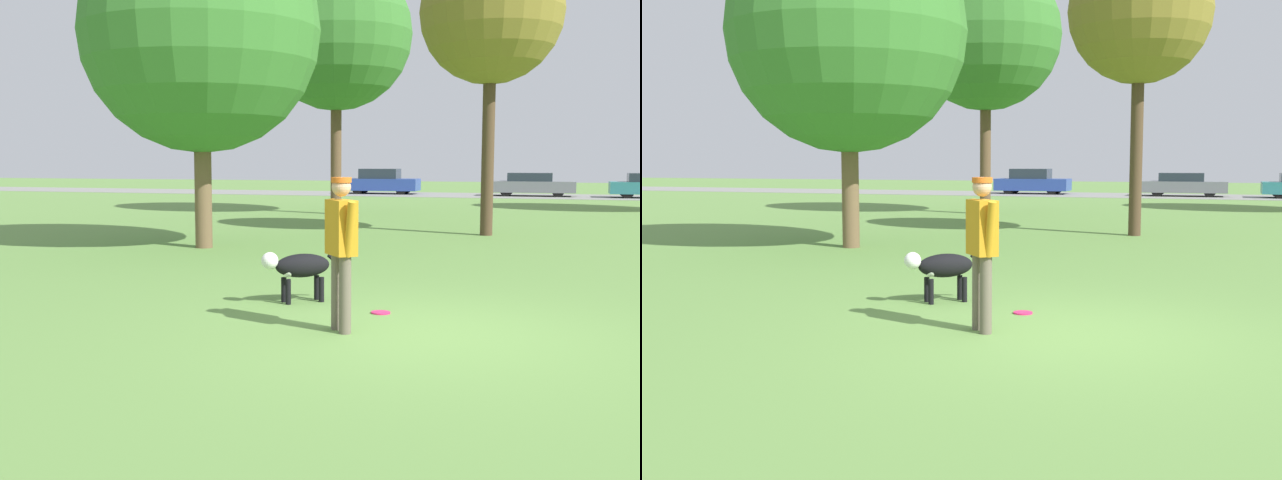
{
  "view_description": "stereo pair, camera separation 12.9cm",
  "coord_description": "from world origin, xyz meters",
  "views": [
    {
      "loc": [
        1.4,
        -7.76,
        1.82
      ],
      "look_at": [
        -1.33,
        0.55,
        0.9
      ],
      "focal_mm": 42.0,
      "sensor_mm": 36.0,
      "label": 1
    },
    {
      "loc": [
        1.52,
        -7.71,
        1.82
      ],
      "look_at": [
        -1.33,
        0.55,
        0.9
      ],
      "focal_mm": 42.0,
      "sensor_mm": 36.0,
      "label": 2
    }
  ],
  "objects": [
    {
      "name": "parked_car_blue",
      "position": [
        -8.41,
        33.25,
        0.68
      ],
      "size": [
        4.12,
        1.92,
        1.41
      ],
      "rotation": [
        0.0,
        0.0,
        0.02
      ],
      "color": "#284293",
      "rests_on": "ground_plane"
    },
    {
      "name": "tree_mid_center",
      "position": [
        -0.43,
        11.01,
        5.36
      ],
      "size": [
        3.43,
        3.43,
        7.11
      ],
      "color": "#4C3826",
      "rests_on": "ground_plane"
    },
    {
      "name": "person",
      "position": [
        -0.85,
        -0.18,
        0.98
      ],
      "size": [
        0.49,
        0.57,
        1.66
      ],
      "rotation": [
        0.0,
        0.0,
        -0.88
      ],
      "color": "#665B4C",
      "rests_on": "ground_plane"
    },
    {
      "name": "dog",
      "position": [
        -1.85,
        1.24,
        0.46
      ],
      "size": [
        0.93,
        0.82,
        0.67
      ],
      "rotation": [
        0.0,
        0.0,
        3.85
      ],
      "color": "black",
      "rests_on": "ground_plane"
    },
    {
      "name": "far_road_strip",
      "position": [
        0.0,
        32.93,
        0.01
      ],
      "size": [
        120.0,
        6.0,
        0.01
      ],
      "color": "gray",
      "rests_on": "ground_plane"
    },
    {
      "name": "tree_near_left",
      "position": [
        -5.85,
        6.44,
        4.46
      ],
      "size": [
        4.96,
        4.96,
        6.95
      ],
      "color": "brown",
      "rests_on": "ground_plane"
    },
    {
      "name": "frisbee",
      "position": [
        -0.67,
        0.89,
        0.01
      ],
      "size": [
        0.23,
        0.23,
        0.02
      ],
      "color": "#E52366",
      "rests_on": "ground_plane"
    },
    {
      "name": "ground_plane",
      "position": [
        0.0,
        0.0,
        0.0
      ],
      "size": [
        120.0,
        120.0,
        0.0
      ],
      "primitive_type": "plane",
      "color": "#608C42"
    },
    {
      "name": "parked_car_grey",
      "position": [
        -0.26,
        32.9,
        0.61
      ],
      "size": [
        4.32,
        1.78,
        1.22
      ],
      "rotation": [
        0.0,
        0.0,
        0.01
      ],
      "color": "slate",
      "rests_on": "ground_plane"
    },
    {
      "name": "tree_far_left",
      "position": [
        -6.17,
        17.09,
        6.11
      ],
      "size": [
        5.16,
        5.16,
        8.71
      ],
      "color": "brown",
      "rests_on": "ground_plane"
    }
  ]
}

